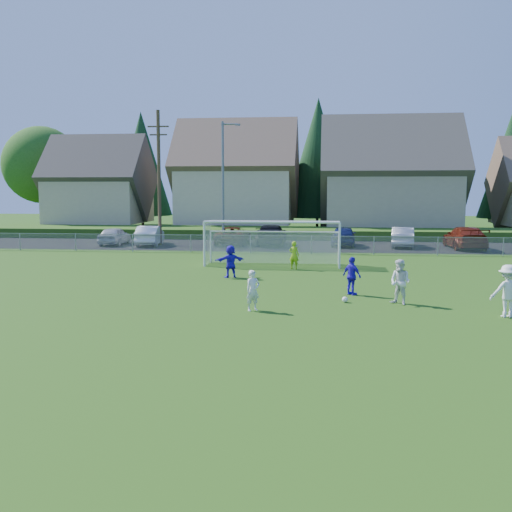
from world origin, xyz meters
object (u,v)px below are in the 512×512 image
object	(u,v)px
player_white_b	(400,282)
soccer_goal	(273,236)
player_blue_a	(352,276)
car_g	(465,238)
car_e	(343,236)
player_white_a	(253,290)
player_blue_b	(230,261)
car_c	(233,236)
player_white_c	(508,291)
car_f	(403,237)
car_a	(115,236)
car_b	(150,236)
car_d	(271,235)
goalkeeper	(294,255)
soccer_ball	(345,300)

from	to	relation	value
player_white_b	soccer_goal	bearing A→B (deg)	157.43
player_blue_a	car_g	bearing A→B (deg)	-68.74
car_g	soccer_goal	distance (m)	16.53
player_blue_a	car_e	size ratio (longest dim) A/B	0.35
player_white_a	player_blue_b	size ratio (longest dim) A/B	0.91
car_g	player_blue_b	bearing A→B (deg)	46.02
player_blue_a	car_c	distance (m)	22.29
player_white_c	car_f	distance (m)	24.05
car_g	car_e	bearing A→B (deg)	-8.43
player_blue_a	car_f	bearing A→B (deg)	-57.24
car_c	soccer_goal	distance (m)	12.45
car_a	soccer_goal	size ratio (longest dim) A/B	0.54
car_a	car_f	distance (m)	21.46
car_b	car_d	distance (m)	9.10
player_blue_a	goalkeeper	size ratio (longest dim) A/B	1.03
player_blue_b	car_a	bearing A→B (deg)	-81.88
soccer_ball	player_white_a	distance (m)	3.79
car_b	car_c	xyz separation A→B (m)	(6.15, 1.14, -0.05)
player_blue_a	car_g	world-z (taller)	car_g
car_a	soccer_goal	xyz separation A→B (m)	(12.96, -10.67, 0.95)
player_white_b	player_white_a	bearing A→B (deg)	-121.59
soccer_ball	car_a	world-z (taller)	car_a
player_white_b	car_f	xyz separation A→B (m)	(2.86, 22.24, -0.10)
player_white_b	player_blue_b	distance (m)	9.34
player_white_b	soccer_goal	distance (m)	12.26
car_d	car_e	world-z (taller)	car_d
soccer_goal	player_blue_a	bearing A→B (deg)	-66.37
soccer_goal	player_blue_b	bearing A→B (deg)	-107.85
goalkeeper	car_f	world-z (taller)	goalkeeper
player_blue_a	car_e	xyz separation A→B (m)	(0.26, 20.68, -0.02)
player_blue_a	soccer_goal	size ratio (longest dim) A/B	0.21
player_white_c	car_g	xyz separation A→B (m)	(3.81, 23.22, -0.08)
goalkeeper	player_white_b	bearing A→B (deg)	133.11
goalkeeper	car_d	bearing A→B (deg)	-61.88
player_white_b	car_a	distance (m)	28.44
player_blue_a	car_c	xyz separation A→B (m)	(-8.01, 20.81, -0.08)
soccer_ball	car_c	xyz separation A→B (m)	(-7.70, 22.46, 0.57)
player_blue_b	goalkeeper	distance (m)	4.36
player_blue_a	car_c	size ratio (longest dim) A/B	0.31
player_white_c	soccer_goal	distance (m)	15.49
car_a	player_white_c	bearing A→B (deg)	132.53
car_g	player_white_c	bearing A→B (deg)	79.37
player_white_b	car_g	distance (m)	22.54
player_white_b	goalkeeper	bearing A→B (deg)	155.33
goalkeeper	car_a	xyz separation A→B (m)	(-14.23, 12.31, -0.07)
player_white_a	car_g	distance (m)	26.20
car_c	car_f	bearing A→B (deg)	178.39
car_b	soccer_goal	bearing A→B (deg)	126.83
player_blue_b	soccer_goal	xyz separation A→B (m)	(1.59, 4.93, 0.85)
soccer_ball	car_g	world-z (taller)	car_g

